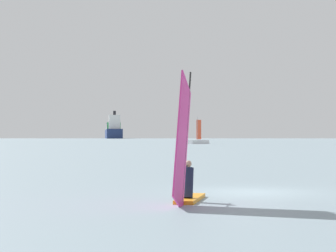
{
  "coord_description": "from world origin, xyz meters",
  "views": [
    {
      "loc": [
        -6.64,
        -21.47,
        2.09
      ],
      "look_at": [
        -0.68,
        15.78,
        2.8
      ],
      "focal_mm": 62.68,
      "sensor_mm": 36.0,
      "label": 1
    }
  ],
  "objects": [
    {
      "name": "ground_plane",
      "position": [
        0.0,
        0.0,
        0.0
      ],
      "size": [
        4000.0,
        4000.0,
        0.0
      ],
      "primitive_type": "plane",
      "color": "gray"
    },
    {
      "name": "windsurfer",
      "position": [
        -3.14,
        -3.22,
        1.17
      ],
      "size": [
        1.84,
        4.12,
        4.44
      ],
      "rotation": [
        0.0,
        0.0,
        1.21
      ],
      "color": "orange",
      "rests_on": "ground_plane"
    },
    {
      "name": "cargo_ship",
      "position": [
        51.82,
        872.75,
        10.34
      ],
      "size": [
        26.99,
        145.05,
        39.78
      ],
      "rotation": [
        0.0,
        0.0,
        1.54
      ],
      "color": "navy",
      "rests_on": "ground_plane"
    },
    {
      "name": "small_sailboat",
      "position": [
        30.98,
        156.03,
        0.77
      ],
      "size": [
        8.45,
        8.03,
        8.4
      ],
      "rotation": [
        0.0,
        0.0,
        3.88
      ],
      "color": "white",
      "rests_on": "ground_plane"
    }
  ]
}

